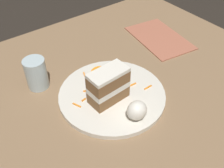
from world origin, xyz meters
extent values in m
plane|color=black|center=(0.00, 0.00, 0.00)|extent=(6.00, 6.00, 0.00)
cube|color=#846647|center=(0.00, 0.00, 0.02)|extent=(1.04, 0.93, 0.04)
cylinder|color=silver|center=(-0.06, -0.01, 0.04)|extent=(0.30, 0.30, 0.01)
cube|color=brown|center=(-0.08, -0.02, 0.07)|extent=(0.11, 0.06, 0.03)
cube|color=white|center=(-0.08, -0.02, 0.09)|extent=(0.11, 0.06, 0.02)
cube|color=brown|center=(-0.08, -0.02, 0.12)|extent=(0.11, 0.06, 0.03)
cube|color=white|center=(-0.08, -0.02, 0.14)|extent=(0.11, 0.06, 0.01)
ellipsoid|color=white|center=(-0.06, -0.12, 0.08)|extent=(0.05, 0.05, 0.05)
cylinder|color=orange|center=(-0.04, 0.08, 0.05)|extent=(0.06, 0.06, 0.01)
cube|color=orange|center=(-0.08, 0.11, 0.05)|extent=(0.01, 0.02, 0.00)
cube|color=orange|center=(-0.05, 0.04, 0.05)|extent=(0.01, 0.02, 0.00)
cube|color=orange|center=(-0.16, 0.01, 0.05)|extent=(0.01, 0.03, 0.00)
cube|color=orange|center=(0.04, -0.06, 0.05)|extent=(0.03, 0.00, 0.00)
cube|color=orange|center=(-0.11, 0.04, 0.05)|extent=(0.02, 0.02, 0.00)
cube|color=orange|center=(0.01, -0.02, 0.05)|extent=(0.02, 0.01, 0.00)
cube|color=orange|center=(-0.14, 0.01, 0.05)|extent=(0.02, 0.01, 0.00)
cylinder|color=silver|center=(-0.21, 0.16, 0.08)|extent=(0.06, 0.06, 0.09)
cylinder|color=silver|center=(-0.21, 0.16, 0.05)|extent=(0.05, 0.05, 0.03)
cube|color=#B2664C|center=(0.27, 0.13, 0.04)|extent=(0.19, 0.27, 0.00)
camera|label=1|loc=(-0.38, -0.43, 0.56)|focal=42.00mm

